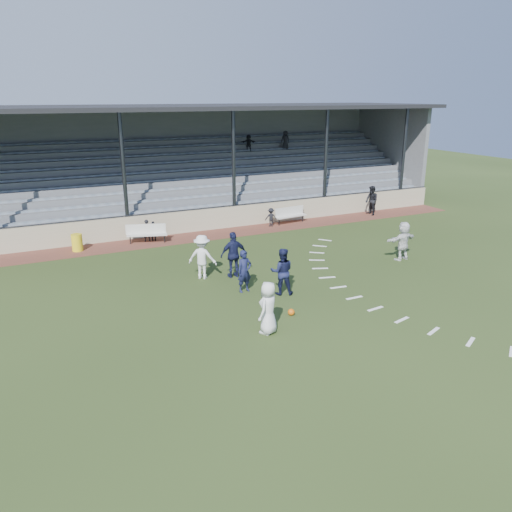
{
  "coord_description": "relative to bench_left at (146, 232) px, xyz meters",
  "views": [
    {
      "loc": [
        -7.8,
        -13.87,
        7.16
      ],
      "look_at": [
        0.0,
        2.5,
        1.3
      ],
      "focal_mm": 35.0,
      "sensor_mm": 36.0,
      "label": 1
    }
  ],
  "objects": [
    {
      "name": "official",
      "position": [
        14.15,
        0.1,
        0.34
      ],
      "size": [
        0.72,
        0.91,
        1.8
      ],
      "primitive_type": "imported",
      "rotation": [
        0.0,
        0.0,
        4.67
      ],
      "color": "black",
      "rests_on": "cinder_track"
    },
    {
      "name": "player_white_lead",
      "position": [
        1.02,
        -11.63,
        0.27
      ],
      "size": [
        0.99,
        0.93,
        1.7
      ],
      "primitive_type": "imported",
      "rotation": [
        0.0,
        0.0,
        3.78
      ],
      "color": "silver",
      "rests_on": "ground"
    },
    {
      "name": "player_white_wing",
      "position": [
        0.83,
        -6.07,
        0.33
      ],
      "size": [
        1.35,
        1.25,
        1.83
      ],
      "primitive_type": "imported",
      "rotation": [
        0.0,
        0.0,
        2.49
      ],
      "color": "silver",
      "rests_on": "ground"
    },
    {
      "name": "ground",
      "position": [
        2.34,
        -10.48,
        -0.58
      ],
      "size": [
        90.0,
        90.0,
        0.0
      ],
      "primitive_type": "plane",
      "color": "#293A18",
      "rests_on": "ground"
    },
    {
      "name": "player_navy_lead",
      "position": [
        1.78,
        -8.14,
        0.23
      ],
      "size": [
        0.64,
        0.47,
        1.63
      ],
      "primitive_type": "imported",
      "rotation": [
        0.0,
        0.0,
        0.14
      ],
      "color": "#161A3C",
      "rests_on": "ground"
    },
    {
      "name": "player_navy_wing",
      "position": [
        2.04,
        -6.48,
        0.37
      ],
      "size": [
        1.14,
        0.51,
        1.92
      ],
      "primitive_type": "imported",
      "rotation": [
        0.0,
        0.0,
        3.1
      ],
      "color": "#161A3C",
      "rests_on": "ground"
    },
    {
      "name": "player_navy_mid",
      "position": [
        2.94,
        -8.97,
        0.31
      ],
      "size": [
        1.07,
        0.97,
        1.8
      ],
      "primitive_type": "imported",
      "rotation": [
        0.0,
        0.0,
        2.74
      ],
      "color": "#161A3C",
      "rests_on": "ground"
    },
    {
      "name": "bench_right",
      "position": [
        8.55,
        0.43,
        0.0
      ],
      "size": [
        2.03,
        0.7,
        0.95
      ],
      "rotation": [
        0.0,
        0.0,
        0.13
      ],
      "color": "beige",
      "rests_on": "cinder_track"
    },
    {
      "name": "grandstand",
      "position": [
        2.34,
        5.78,
        1.62
      ],
      "size": [
        34.6,
        9.0,
        6.61
      ],
      "color": "slate",
      "rests_on": "ground"
    },
    {
      "name": "trash_bin",
      "position": [
        -3.35,
        0.04,
        -0.15
      ],
      "size": [
        0.51,
        0.51,
        0.82
      ],
      "primitive_type": "cylinder",
      "color": "yellow",
      "rests_on": "cinder_track"
    },
    {
      "name": "football",
      "position": [
        2.32,
        -10.81,
        -0.47
      ],
      "size": [
        0.23,
        0.23,
        0.23
      ],
      "primitive_type": "sphere",
      "color": "#D95C0C",
      "rests_on": "ground"
    },
    {
      "name": "cinder_track",
      "position": [
        2.34,
        0.02,
        -0.57
      ],
      "size": [
        34.0,
        2.0,
        0.02
      ],
      "primitive_type": "cube",
      "color": "brown",
      "rests_on": "ground"
    },
    {
      "name": "sub_left_near",
      "position": [
        0.07,
        0.23,
        0.01
      ],
      "size": [
        0.44,
        0.31,
        1.14
      ],
      "primitive_type": "imported",
      "rotation": [
        0.0,
        0.0,
        3.05
      ],
      "color": "black",
      "rests_on": "cinder_track"
    },
    {
      "name": "penalty_arc",
      "position": [
        6.46,
        -10.48,
        -0.58
      ],
      "size": [
        3.89,
        14.63,
        0.01
      ],
      "color": "white",
      "rests_on": "ground"
    },
    {
      "name": "sub_left_far",
      "position": [
        0.41,
        0.16,
        -0.05
      ],
      "size": [
        0.64,
        0.36,
        1.02
      ],
      "primitive_type": "imported",
      "rotation": [
        0.0,
        0.0,
        2.96
      ],
      "color": "black",
      "rests_on": "cinder_track"
    },
    {
      "name": "retaining_wall",
      "position": [
        2.34,
        1.07,
        0.02
      ],
      "size": [
        34.0,
        0.18,
        1.2
      ],
      "primitive_type": "cube",
      "color": "#B6AA8C",
      "rests_on": "ground"
    },
    {
      "name": "sub_right",
      "position": [
        7.2,
        0.24,
        -0.04
      ],
      "size": [
        0.78,
        0.61,
        1.06
      ],
      "primitive_type": "imported",
      "rotation": [
        0.0,
        0.0,
        2.78
      ],
      "color": "black",
      "rests_on": "cinder_track"
    },
    {
      "name": "player_white_back",
      "position": [
        9.85,
        -7.68,
        0.3
      ],
      "size": [
        1.69,
        0.7,
        1.78
      ],
      "primitive_type": "imported",
      "rotation": [
        0.0,
        0.0,
        3.25
      ],
      "color": "silver",
      "rests_on": "ground"
    },
    {
      "name": "bench_left",
      "position": [
        0.0,
        0.0,
        0.0
      ],
      "size": [
        2.03,
        1.03,
        0.95
      ],
      "rotation": [
        0.0,
        0.0,
        -0.3
      ],
      "color": "beige",
      "rests_on": "cinder_track"
    }
  ]
}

